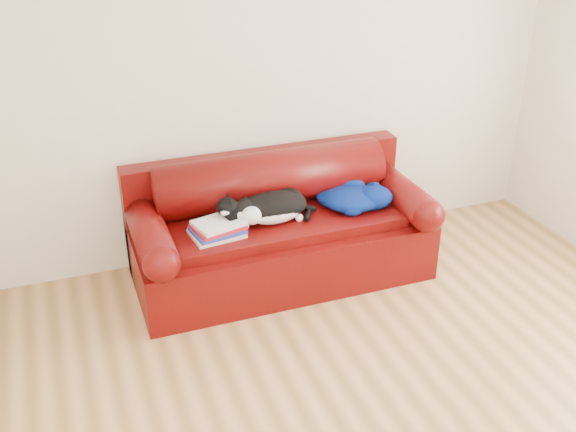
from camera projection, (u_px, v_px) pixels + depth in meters
name	position (u px, v px, depth m)	size (l,w,h in m)	color
ground	(388.00, 405.00, 3.79)	(4.50, 4.50, 0.00)	olive
room_shell	(436.00, 119.00, 3.08)	(4.52, 4.02, 2.61)	beige
sofa_base	(281.00, 247.00, 4.89)	(2.10, 0.90, 0.50)	#380206
sofa_back	(270.00, 196.00, 4.96)	(2.10, 1.01, 0.88)	#380206
book_stack	(218.00, 229.00, 4.49)	(0.37, 0.31, 0.10)	beige
cat	(272.00, 208.00, 4.65)	(0.73, 0.40, 0.26)	black
blanket	(353.00, 197.00, 4.88)	(0.53, 0.46, 0.17)	#02104C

